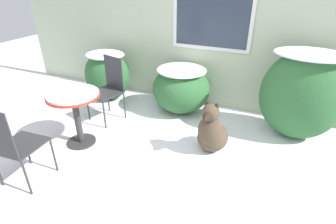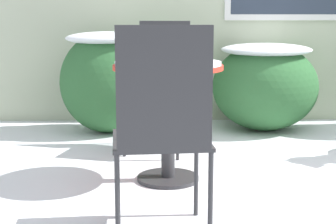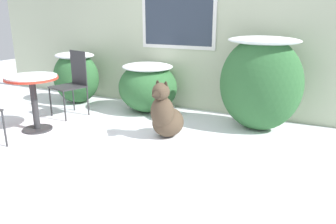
% 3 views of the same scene
% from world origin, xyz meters
% --- Properties ---
extents(ground_plane, '(16.00, 16.00, 0.00)m').
position_xyz_m(ground_plane, '(0.00, 0.00, 0.00)').
color(ground_plane, white).
extents(house_wall, '(8.00, 0.10, 3.07)m').
position_xyz_m(house_wall, '(0.01, 2.20, 1.56)').
color(house_wall, '#B2BC9E').
rests_on(house_wall, ground_plane).
extents(shrub_left, '(0.87, 0.75, 0.94)m').
position_xyz_m(shrub_left, '(-1.73, 1.62, 0.50)').
color(shrub_left, '#2D6033').
rests_on(shrub_left, ground_plane).
extents(shrub_middle, '(1.00, 0.94, 0.83)m').
position_xyz_m(shrub_middle, '(-0.24, 1.70, 0.45)').
color(shrub_middle, '#2D6033').
rests_on(shrub_middle, ground_plane).
extents(shrub_right, '(1.15, 0.81, 1.32)m').
position_xyz_m(shrub_right, '(1.62, 1.62, 0.70)').
color(shrub_right, '#2D6033').
rests_on(shrub_right, ground_plane).
extents(patio_table, '(0.71, 0.71, 0.79)m').
position_xyz_m(patio_table, '(-1.20, 0.16, 0.61)').
color(patio_table, '#2D2D30').
rests_on(patio_table, ground_plane).
extents(patio_chair_near_table, '(0.57, 0.57, 1.04)m').
position_xyz_m(patio_chair_near_table, '(-1.24, 0.99, 0.57)').
color(patio_chair_near_table, '#2D2D30').
rests_on(patio_chair_near_table, ground_plane).
extents(dog, '(0.46, 0.70, 0.79)m').
position_xyz_m(dog, '(0.59, 0.73, 0.30)').
color(dog, '#4C3D2D').
rests_on(dog, ground_plane).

